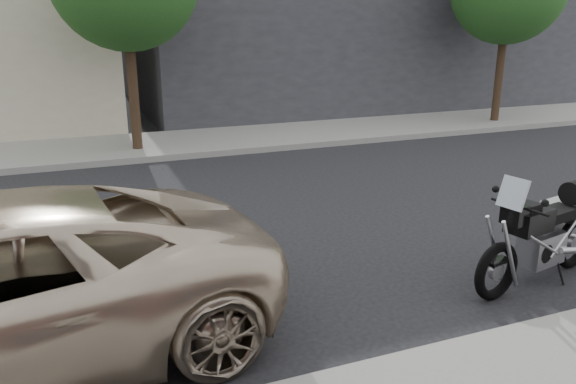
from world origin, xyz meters
The scene contains 4 objects.
ground centered at (0.00, 0.00, 0.00)m, with size 120.00×120.00×0.00m, color black.
far_sidewalk centered at (0.00, -6.50, 0.07)m, with size 44.00×3.00×0.15m, color gray.
far_building_dark centered at (-7.00, -13.50, 3.50)m, with size 16.00×11.00×7.00m.
motorcycle centered at (-1.87, 3.03, 0.64)m, with size 2.31×1.05×1.48m.
Camera 1 is at (3.55, 7.94, 3.17)m, focal length 35.00 mm.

